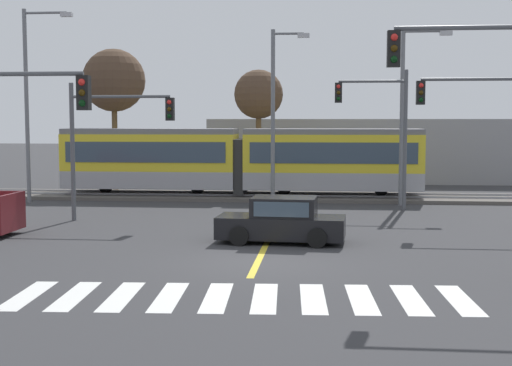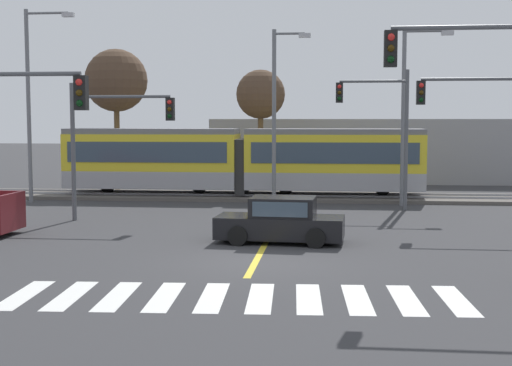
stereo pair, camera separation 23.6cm
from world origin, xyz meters
The scene contains 28 objects.
ground_plane centered at (0.00, 0.00, 0.00)m, with size 200.00×200.00×0.00m, color #333335.
track_bed centered at (0.00, 16.53, 0.09)m, with size 120.00×4.00×0.18m, color #56514C.
rail_near centered at (0.00, 15.81, 0.23)m, with size 120.00×0.08×0.10m, color #939399.
rail_far centered at (0.00, 17.25, 0.23)m, with size 120.00×0.08×0.10m, color #939399.
light_rail_tram centered at (-2.47, 16.52, 2.05)m, with size 18.50×2.64×3.43m.
crosswalk_stripe_0 centered at (-4.94, -4.53, 0.00)m, with size 0.56×2.80×0.01m, color silver.
crosswalk_stripe_1 centered at (-3.84, -4.48, 0.00)m, with size 0.56×2.80×0.01m, color silver.
crosswalk_stripe_2 centered at (-2.75, -4.42, 0.00)m, with size 0.56×2.80×0.01m, color silver.
crosswalk_stripe_3 centered at (-1.65, -4.36, 0.00)m, with size 0.56×2.80×0.01m, color silver.
crosswalk_stripe_4 centered at (-0.55, -4.30, 0.00)m, with size 0.56×2.80×0.01m, color silver.
crosswalk_stripe_5 centered at (0.55, -4.24, 0.00)m, with size 0.56×2.80×0.01m, color silver.
crosswalk_stripe_6 centered at (1.65, -4.19, 0.00)m, with size 0.56×2.80×0.01m, color silver.
crosswalk_stripe_7 centered at (2.75, -4.13, 0.00)m, with size 0.56×2.80×0.01m, color silver.
crosswalk_stripe_8 centered at (3.84, -4.07, 0.00)m, with size 0.56×2.80×0.01m, color silver.
crosswalk_stripe_9 centered at (4.94, -4.01, 0.00)m, with size 0.56×2.80×0.01m, color silver.
lane_centre_line centered at (0.00, 6.13, 0.00)m, with size 0.20×16.80×0.01m, color gold.
sedan_crossing centered at (0.48, 3.22, 0.70)m, with size 4.30×2.13×1.52m.
traffic_light_mid_right centered at (8.03, 7.54, 4.00)m, with size 4.25×0.38×5.97m.
traffic_light_mid_left centered at (-6.69, 7.58, 3.65)m, with size 4.25×0.38×5.53m.
traffic_light_near_left centered at (-6.57, -2.04, 3.77)m, with size 3.75×0.38×5.67m.
traffic_light_far_right centered at (4.43, 12.40, 4.08)m, with size 3.25×0.38×6.30m.
traffic_light_near_right centered at (5.90, -1.90, 4.43)m, with size 3.75×0.38×6.74m.
street_lamp_west centered at (-12.40, 13.53, 5.33)m, with size 2.49×0.28×9.40m.
street_lamp_centre centered at (-0.45, 13.91, 4.69)m, with size 1.82×0.28×8.32m.
street_lamp_east centered at (5.70, 14.01, 4.78)m, with size 2.33×0.28×8.37m.
bare_tree_far_west centered at (-10.22, 20.08, 6.29)m, with size 3.60×3.60×8.13m.
bare_tree_west centered at (-1.96, 21.06, 5.48)m, with size 2.83×2.83×6.96m.
building_backdrop_far centered at (4.72, 28.12, 2.06)m, with size 20.82×6.00×4.12m, color gray.
Camera 2 is at (2.13, -20.12, 4.04)m, focal length 50.00 mm.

